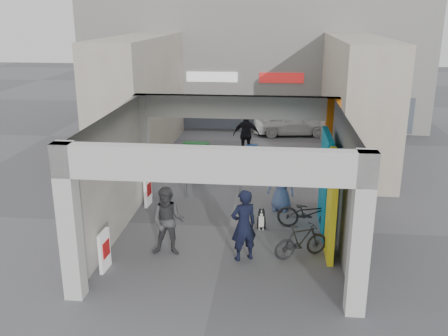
# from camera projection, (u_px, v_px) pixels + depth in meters

# --- Properties ---
(ground) EXTENTS (90.00, 90.00, 0.00)m
(ground) POSITION_uv_depth(u_px,v_px,m) (229.00, 227.00, 14.52)
(ground) COLOR #5C5C62
(ground) RESTS_ON ground
(arcade_canopy) EXTENTS (6.40, 6.45, 6.40)m
(arcade_canopy) POSITION_uv_depth(u_px,v_px,m) (247.00, 160.00, 12.99)
(arcade_canopy) COLOR beige
(arcade_canopy) RESTS_ON ground
(far_building) EXTENTS (18.00, 4.08, 8.00)m
(far_building) POSITION_uv_depth(u_px,v_px,m) (254.00, 50.00, 26.58)
(far_building) COLOR white
(far_building) RESTS_ON ground
(plaza_bldg_left) EXTENTS (2.00, 9.00, 5.00)m
(plaza_bldg_left) POSITION_uv_depth(u_px,v_px,m) (141.00, 96.00, 21.32)
(plaza_bldg_left) COLOR #BCB39B
(plaza_bldg_left) RESTS_ON ground
(plaza_bldg_right) EXTENTS (2.00, 9.00, 5.00)m
(plaza_bldg_right) POSITION_uv_depth(u_px,v_px,m) (355.00, 100.00, 20.43)
(plaza_bldg_right) COLOR #BCB39B
(plaza_bldg_right) RESTS_ON ground
(bollard_left) EXTENTS (0.09, 0.09, 0.93)m
(bollard_left) POSITION_uv_depth(u_px,v_px,m) (186.00, 184.00, 16.70)
(bollard_left) COLOR gray
(bollard_left) RESTS_ON ground
(bollard_center) EXTENTS (0.09, 0.09, 0.90)m
(bollard_center) POSITION_uv_depth(u_px,v_px,m) (240.00, 183.00, 16.80)
(bollard_center) COLOR gray
(bollard_center) RESTS_ON ground
(bollard_right) EXTENTS (0.09, 0.09, 0.82)m
(bollard_right) POSITION_uv_depth(u_px,v_px,m) (285.00, 190.00, 16.33)
(bollard_right) COLOR gray
(bollard_right) RESTS_ON ground
(advert_board_near) EXTENTS (0.13, 0.55, 1.00)m
(advert_board_near) POSITION_uv_depth(u_px,v_px,m) (105.00, 250.00, 11.99)
(advert_board_near) COLOR silver
(advert_board_near) RESTS_ON ground
(advert_board_far) EXTENTS (0.13, 0.55, 1.00)m
(advert_board_far) POSITION_uv_depth(u_px,v_px,m) (148.00, 190.00, 15.98)
(advert_board_far) COLOR silver
(advert_board_far) RESTS_ON ground
(cafe_set) EXTENTS (1.58, 1.28, 0.96)m
(cafe_set) POSITION_uv_depth(u_px,v_px,m) (211.00, 169.00, 18.67)
(cafe_set) COLOR #ADADB2
(cafe_set) RESTS_ON ground
(produce_stand) EXTENTS (1.27, 0.69, 0.84)m
(produce_stand) POSITION_uv_depth(u_px,v_px,m) (196.00, 155.00, 20.45)
(produce_stand) COLOR black
(produce_stand) RESTS_ON ground
(crate_stack) EXTENTS (0.47, 0.38, 0.56)m
(crate_stack) POSITION_uv_depth(u_px,v_px,m) (252.00, 151.00, 21.26)
(crate_stack) COLOR #195A24
(crate_stack) RESTS_ON ground
(border_collie) EXTENTS (0.24, 0.47, 0.65)m
(border_collie) POSITION_uv_depth(u_px,v_px,m) (261.00, 220.00, 14.36)
(border_collie) COLOR black
(border_collie) RESTS_ON ground
(man_with_dog) EXTENTS (0.81, 0.71, 1.86)m
(man_with_dog) POSITION_uv_depth(u_px,v_px,m) (244.00, 225.00, 12.36)
(man_with_dog) COLOR black
(man_with_dog) RESTS_ON ground
(man_back_turned) EXTENTS (0.91, 0.72, 1.82)m
(man_back_turned) POSITION_uv_depth(u_px,v_px,m) (168.00, 221.00, 12.64)
(man_back_turned) COLOR #3F3F42
(man_back_turned) RESTS_ON ground
(man_elderly) EXTENTS (0.93, 0.73, 1.69)m
(man_elderly) POSITION_uv_depth(u_px,v_px,m) (281.00, 184.00, 15.51)
(man_elderly) COLOR #5A72AF
(man_elderly) RESTS_ON ground
(man_crates) EXTENTS (1.13, 0.48, 1.91)m
(man_crates) POSITION_uv_depth(u_px,v_px,m) (246.00, 135.00, 21.24)
(man_crates) COLOR black
(man_crates) RESTS_ON ground
(bicycle_front) EXTENTS (1.91, 0.89, 0.97)m
(bicycle_front) POSITION_uv_depth(u_px,v_px,m) (309.00, 213.00, 14.27)
(bicycle_front) COLOR black
(bicycle_front) RESTS_ON ground
(bicycle_rear) EXTENTS (1.52, 1.03, 0.89)m
(bicycle_rear) POSITION_uv_depth(u_px,v_px,m) (301.00, 241.00, 12.63)
(bicycle_rear) COLOR black
(bicycle_rear) RESTS_ON ground
(white_van) EXTENTS (4.04, 2.02, 1.32)m
(white_van) POSITION_uv_depth(u_px,v_px,m) (291.00, 122.00, 25.02)
(white_van) COLOR silver
(white_van) RESTS_ON ground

